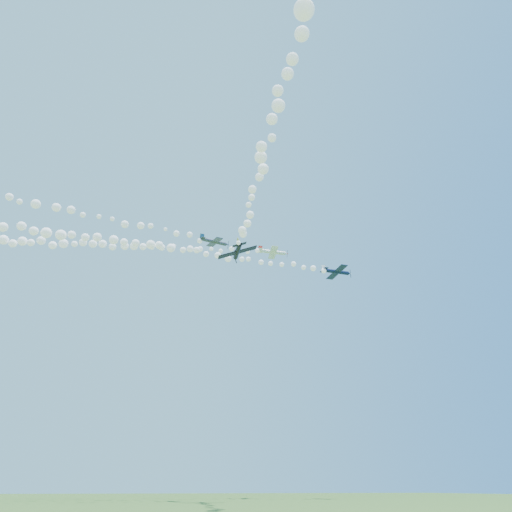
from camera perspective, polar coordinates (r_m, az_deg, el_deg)
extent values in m
plane|color=#2A4C1C|center=(84.10, -6.60, -29.75)|extent=(260.00, 260.00, 0.00)
cylinder|color=white|center=(109.75, 2.15, 0.55)|extent=(6.74, 2.61, 1.44)
cone|color=white|center=(110.12, 4.01, 0.33)|extent=(1.04, 1.07, 0.95)
cone|color=red|center=(110.18, 4.27, 0.30)|extent=(0.42, 0.39, 0.34)
cube|color=black|center=(110.16, 4.20, 0.31)|extent=(0.21, 0.39, 2.12)
cube|color=white|center=(109.72, 2.29, 0.47)|extent=(3.02, 8.36, 1.08)
cube|color=white|center=(109.56, 0.60, 0.75)|extent=(1.42, 3.00, 0.44)
cube|color=red|center=(109.81, 0.58, 1.05)|extent=(1.14, 0.41, 1.41)
sphere|color=black|center=(110.01, 2.65, 0.69)|extent=(0.97, 1.00, 0.93)
cylinder|color=#0D183C|center=(105.47, 10.56, -2.06)|extent=(6.75, 1.11, 1.00)
cone|color=#0D183C|center=(107.11, 12.31, -2.29)|extent=(0.81, 0.92, 0.90)
cone|color=silver|center=(107.34, 12.54, -2.32)|extent=(0.35, 0.32, 0.32)
cube|color=black|center=(107.28, 12.48, -2.31)|extent=(0.08, 0.18, 2.13)
cube|color=#0D183C|center=(105.54, 10.71, -2.14)|extent=(1.98, 8.35, 0.26)
cube|color=#0D183C|center=(104.22, 9.08, -1.84)|extent=(1.06, 2.95, 0.13)
cube|color=silver|center=(104.45, 9.00, -1.53)|extent=(1.08, 0.15, 1.35)
sphere|color=black|center=(106.07, 11.00, -1.91)|extent=(0.84, 0.84, 0.82)
cylinder|color=#3B4157|center=(85.82, -5.70, 1.94)|extent=(5.32, 0.98, 0.75)
cone|color=#3B4157|center=(86.63, -3.91, 1.54)|extent=(0.65, 0.73, 0.71)
cone|color=navy|center=(86.75, -3.67, 1.49)|extent=(0.28, 0.26, 0.25)
cube|color=black|center=(86.72, -3.73, 1.50)|extent=(0.13, 0.48, 1.66)
cube|color=#3B4157|center=(85.84, -5.57, 1.84)|extent=(2.40, 6.53, 1.54)
cube|color=#3B4157|center=(85.22, -7.20, 2.31)|extent=(1.13, 2.35, 0.57)
cube|color=navy|center=(85.36, -7.20, 2.62)|extent=(0.88, 0.45, 1.05)
sphere|color=black|center=(86.13, -5.20, 2.05)|extent=(0.76, 0.86, 0.76)
cylinder|color=black|center=(77.83, -2.48, 0.65)|extent=(2.48, 6.03, 1.32)
cone|color=black|center=(80.77, -2.78, -0.28)|extent=(0.97, 0.95, 0.87)
cone|color=yellow|center=(81.18, -2.82, -0.41)|extent=(0.35, 0.39, 0.31)
cube|color=black|center=(81.07, -2.81, -0.37)|extent=(0.83, 0.15, 1.81)
cube|color=black|center=(78.02, -2.48, 0.50)|extent=(7.01, 2.32, 2.91)
cube|color=black|center=(75.43, -2.23, 1.52)|extent=(2.50, 1.13, 1.08)
cube|color=yellow|center=(75.56, -2.36, 1.91)|extent=(0.61, 1.00, 1.22)
sphere|color=black|center=(78.73, -2.65, 0.64)|extent=(0.99, 0.82, 0.98)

